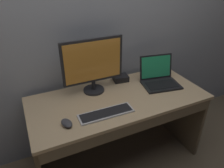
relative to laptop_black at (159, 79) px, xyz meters
The scene contains 7 objects.
ground_plane 0.89m from the laptop_black, behind, with size 14.00×14.00×0.00m, color brown.
desk 0.51m from the laptop_black, behind, with size 1.48×0.67×0.72m.
laptop_black is the anchor object (origin of this frame).
external_monitor 0.65m from the laptop_black, 168.09° to the left, with size 0.52×0.18×0.47m.
wired_keyboard 0.67m from the laptop_black, 161.07° to the right, with size 0.42×0.13×0.01m.
computer_mouse 0.96m from the laptop_black, 166.92° to the right, with size 0.07×0.11×0.03m, color #38383D.
external_drive_box 0.36m from the laptop_black, 145.64° to the left, with size 0.14×0.11×0.05m, color black.
Camera 1 is at (-0.69, -1.35, 1.70)m, focal length 34.38 mm.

